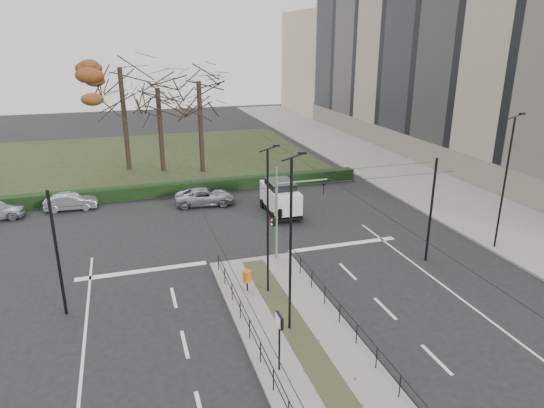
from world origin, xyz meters
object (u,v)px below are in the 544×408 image
(streetlamp_median_far, at_px, (268,220))
(rust_tree, at_px, (119,67))
(parked_car_second, at_px, (71,202))
(streetlamp_median_near, at_px, (291,244))
(litter_bin, at_px, (247,276))
(streetlamp_sidewalk, at_px, (505,182))
(white_van, at_px, (280,197))
(traffic_light, at_px, (281,212))
(bare_tree_center, at_px, (158,94))
(info_panel, at_px, (279,327))
(bare_tree_near, at_px, (199,88))
(parked_car_fourth, at_px, (205,197))

(streetlamp_median_far, xyz_separation_m, rust_tree, (-5.86, 26.89, 5.66))
(parked_car_second, bearing_deg, streetlamp_median_near, -150.64)
(litter_bin, height_order, streetlamp_sidewalk, streetlamp_sidewalk)
(parked_car_second, relative_size, white_van, 0.80)
(litter_bin, bearing_deg, traffic_light, 48.12)
(streetlamp_sidewalk, height_order, parked_car_second, streetlamp_sidewalk)
(streetlamp_median_far, bearing_deg, bare_tree_center, 96.26)
(info_panel, distance_m, streetlamp_median_near, 3.50)
(streetlamp_median_near, distance_m, white_van, 15.24)
(rust_tree, relative_size, bare_tree_near, 1.13)
(litter_bin, distance_m, parked_car_fourth, 14.14)
(streetlamp_sidewalk, bearing_deg, litter_bin, -177.09)
(bare_tree_center, height_order, bare_tree_near, bare_tree_near)
(rust_tree, bearing_deg, traffic_light, -71.87)
(white_van, bearing_deg, streetlamp_median_far, -111.15)
(rust_tree, xyz_separation_m, bare_tree_near, (6.62, -3.03, -1.75))
(info_panel, relative_size, streetlamp_median_far, 0.32)
(info_panel, xyz_separation_m, rust_tree, (-4.49, 32.82, 7.54))
(streetlamp_median_far, relative_size, parked_car_fourth, 1.64)
(streetlamp_median_far, distance_m, streetlamp_sidewalk, 14.71)
(streetlamp_sidewalk, xyz_separation_m, bare_tree_near, (-13.90, 22.75, 3.59))
(streetlamp_median_far, relative_size, white_van, 1.60)
(parked_car_fourth, bearing_deg, streetlamp_median_far, -171.16)
(parked_car_second, height_order, bare_tree_center, bare_tree_center)
(streetlamp_median_near, xyz_separation_m, bare_tree_near, (0.83, 27.31, 3.70))
(litter_bin, xyz_separation_m, info_panel, (-0.38, -6.25, 1.09))
(streetlamp_median_near, bearing_deg, streetlamp_median_far, 88.85)
(traffic_light, height_order, white_van, traffic_light)
(litter_bin, bearing_deg, info_panel, -93.48)
(info_panel, height_order, streetlamp_median_far, streetlamp_median_far)
(streetlamp_median_far, height_order, parked_car_fourth, streetlamp_median_far)
(streetlamp_median_near, xyz_separation_m, streetlamp_sidewalk, (14.73, 4.56, 0.11))
(litter_bin, distance_m, info_panel, 6.36)
(info_panel, relative_size, bare_tree_center, 0.23)
(streetlamp_sidewalk, relative_size, parked_car_second, 2.18)
(bare_tree_near, bearing_deg, parked_car_second, -145.56)
(streetlamp_median_far, bearing_deg, white_van, 68.85)
(litter_bin, relative_size, streetlamp_median_far, 0.15)
(litter_bin, bearing_deg, parked_car_fourth, 88.58)
(parked_car_second, distance_m, rust_tree, 14.59)
(traffic_light, distance_m, streetlamp_median_near, 7.24)
(parked_car_fourth, xyz_separation_m, white_van, (4.86, -3.55, 0.64))
(streetlamp_sidewalk, xyz_separation_m, rust_tree, (-20.52, 25.78, 5.34))
(litter_bin, distance_m, bare_tree_near, 24.59)
(streetlamp_sidewalk, bearing_deg, parked_car_fourth, 138.93)
(streetlamp_median_far, relative_size, bare_tree_center, 0.72)
(streetlamp_sidewalk, bearing_deg, streetlamp_median_near, -162.79)
(parked_car_fourth, xyz_separation_m, rust_tree, (-5.22, 12.44, 8.92))
(streetlamp_median_far, height_order, white_van, streetlamp_median_far)
(litter_bin, distance_m, streetlamp_median_near, 5.02)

